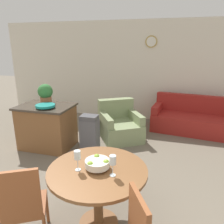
# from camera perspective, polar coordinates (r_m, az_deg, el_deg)

# --- Properties ---
(wall_back) EXTENTS (8.00, 0.09, 2.70)m
(wall_back) POSITION_cam_1_polar(r_m,az_deg,el_deg) (6.21, 6.14, 10.52)
(wall_back) COLOR silver
(wall_back) RESTS_ON ground_plane
(dining_table) EXTENTS (1.09, 1.09, 0.76)m
(dining_table) POSITION_cam_1_polar(r_m,az_deg,el_deg) (2.55, -3.72, -17.84)
(dining_table) COLOR brown
(dining_table) RESTS_ON ground_plane
(dining_chair_near_left) EXTENTS (0.57, 0.57, 0.96)m
(dining_chair_near_left) POSITION_cam_1_polar(r_m,az_deg,el_deg) (2.55, -22.16, -21.30)
(dining_chair_near_left) COLOR brown
(dining_chair_near_left) RESTS_ON ground_plane
(fruit_bowl) EXTENTS (0.27, 0.27, 0.13)m
(fruit_bowl) POSITION_cam_1_polar(r_m,az_deg,el_deg) (2.42, -3.82, -13.20)
(fruit_bowl) COLOR silver
(fruit_bowl) RESTS_ON dining_table
(wine_glass_left) EXTENTS (0.07, 0.07, 0.23)m
(wine_glass_left) POSITION_cam_1_polar(r_m,az_deg,el_deg) (2.38, -9.04, -11.23)
(wine_glass_left) COLOR silver
(wine_glass_left) RESTS_ON dining_table
(wine_glass_right) EXTENTS (0.07, 0.07, 0.23)m
(wine_glass_right) POSITION_cam_1_polar(r_m,az_deg,el_deg) (2.26, 0.20, -12.63)
(wine_glass_right) COLOR silver
(wine_glass_right) RESTS_ON dining_table
(kitchen_island) EXTENTS (1.07, 0.79, 0.89)m
(kitchen_island) POSITION_cam_1_polar(r_m,az_deg,el_deg) (4.70, -16.55, -3.58)
(kitchen_island) COLOR brown
(kitchen_island) RESTS_ON ground_plane
(teal_bowl) EXTENTS (0.37, 0.37, 0.07)m
(teal_bowl) POSITION_cam_1_polar(r_m,az_deg,el_deg) (4.37, -17.01, 1.57)
(teal_bowl) COLOR teal
(teal_bowl) RESTS_ON kitchen_island
(potted_plant) EXTENTS (0.31, 0.31, 0.39)m
(potted_plant) POSITION_cam_1_polar(r_m,az_deg,el_deg) (4.76, -17.01, 4.80)
(potted_plant) COLOR #A36642
(potted_plant) RESTS_ON kitchen_island
(trash_bin) EXTENTS (0.34, 0.25, 0.76)m
(trash_bin) POSITION_cam_1_polar(r_m,az_deg,el_deg) (4.32, -5.84, -5.75)
(trash_bin) COLOR #56565B
(trash_bin) RESTS_ON ground_plane
(couch) EXTENTS (2.18, 1.10, 0.85)m
(couch) POSITION_cam_1_polar(r_m,az_deg,el_deg) (5.72, 21.24, -2.03)
(couch) COLOR maroon
(couch) RESTS_ON ground_plane
(armchair) EXTENTS (1.20, 1.23, 0.85)m
(armchair) POSITION_cam_1_polar(r_m,az_deg,el_deg) (4.99, 2.02, -3.62)
(armchair) COLOR gray
(armchair) RESTS_ON ground_plane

